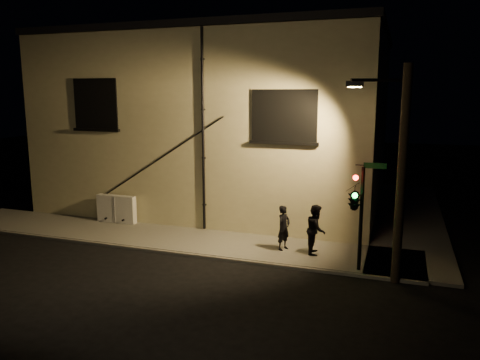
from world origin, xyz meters
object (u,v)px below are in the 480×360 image
at_px(pedestrian_b, 316,229).
at_px(streetlamp_pole, 398,168).
at_px(traffic_signal, 355,199).
at_px(utility_cabinet, 117,209).
at_px(pedestrian_a, 284,228).

relative_size(pedestrian_b, streetlamp_pole, 0.27).
distance_m(traffic_signal, streetlamp_pole, 1.65).
relative_size(utility_cabinet, pedestrian_b, 1.04).
xyz_separation_m(utility_cabinet, pedestrian_b, (9.22, -1.27, 0.28)).
bearing_deg(utility_cabinet, traffic_signal, -13.28).
xyz_separation_m(utility_cabinet, streetlamp_pole, (11.90, -2.71, 2.86)).
bearing_deg(pedestrian_a, pedestrian_b, -68.09).
distance_m(pedestrian_b, traffic_signal, 2.42).
xyz_separation_m(pedestrian_a, pedestrian_b, (1.20, -0.05, 0.07)).
relative_size(pedestrian_a, streetlamp_pole, 0.25).
bearing_deg(traffic_signal, pedestrian_b, 139.04).
height_order(traffic_signal, streetlamp_pole, streetlamp_pole).
bearing_deg(pedestrian_b, streetlamp_pole, -124.50).
distance_m(utility_cabinet, traffic_signal, 11.09).
bearing_deg(pedestrian_a, traffic_signal, -91.97).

